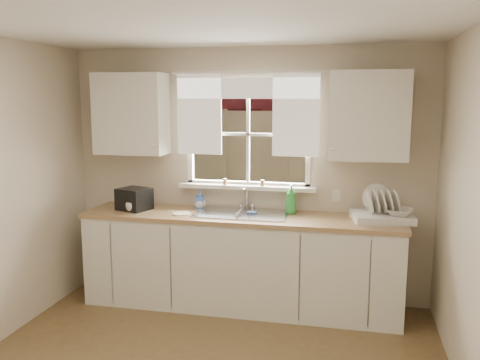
% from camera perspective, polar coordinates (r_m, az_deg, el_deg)
% --- Properties ---
extents(room_walls, '(3.62, 4.02, 2.50)m').
position_cam_1_polar(room_walls, '(3.12, -6.87, -5.19)').
color(room_walls, beige).
rests_on(room_walls, ground).
extents(ceiling, '(3.60, 4.00, 0.02)m').
position_cam_1_polar(ceiling, '(3.12, -6.92, 18.17)').
color(ceiling, silver).
rests_on(ceiling, room_walls).
extents(window, '(1.38, 0.16, 1.06)m').
position_cam_1_polar(window, '(5.05, 0.87, 3.27)').
color(window, white).
rests_on(window, room_walls).
extents(curtains, '(1.50, 0.03, 0.81)m').
position_cam_1_polar(curtains, '(4.97, 0.76, 8.35)').
color(curtains, white).
rests_on(curtains, room_walls).
extents(base_cabinets, '(3.00, 0.62, 0.87)m').
position_cam_1_polar(base_cabinets, '(4.96, 0.08, -9.27)').
color(base_cabinets, silver).
rests_on(base_cabinets, ground).
extents(countertop, '(3.04, 0.65, 0.04)m').
position_cam_1_polar(countertop, '(4.84, 0.08, -4.16)').
color(countertop, '#9F7A4F').
rests_on(countertop, base_cabinets).
extents(upper_cabinet_left, '(0.70, 0.33, 0.80)m').
position_cam_1_polar(upper_cabinet_left, '(5.21, -12.11, 7.27)').
color(upper_cabinet_left, silver).
rests_on(upper_cabinet_left, room_walls).
extents(upper_cabinet_right, '(0.70, 0.33, 0.80)m').
position_cam_1_polar(upper_cabinet_right, '(4.74, 14.27, 7.02)').
color(upper_cabinet_right, silver).
rests_on(upper_cabinet_right, room_walls).
extents(wall_outlet, '(0.08, 0.01, 0.12)m').
position_cam_1_polar(wall_outlet, '(4.99, 10.77, -1.67)').
color(wall_outlet, beige).
rests_on(wall_outlet, room_walls).
extents(sill_jars, '(0.42, 0.04, 0.06)m').
position_cam_1_polar(sill_jars, '(5.04, 0.38, -0.26)').
color(sill_jars, brown).
rests_on(sill_jars, window).
extents(backyard, '(20.00, 10.00, 6.13)m').
position_cam_1_polar(backyard, '(11.43, 10.68, 16.39)').
color(backyard, '#335421').
rests_on(backyard, ground).
extents(sink, '(0.88, 0.52, 0.40)m').
position_cam_1_polar(sink, '(4.88, 0.16, -4.67)').
color(sink, '#B7B7BC').
rests_on(sink, countertop).
extents(dish_rack, '(0.58, 0.48, 0.32)m').
position_cam_1_polar(dish_rack, '(4.77, 15.62, -3.60)').
color(dish_rack, silver).
rests_on(dish_rack, countertop).
extents(bowl, '(0.28, 0.28, 0.06)m').
position_cam_1_polar(bowl, '(4.72, 17.42, -3.45)').
color(bowl, silver).
rests_on(bowl, dish_rack).
extents(soap_bottle_a, '(0.11, 0.11, 0.29)m').
position_cam_1_polar(soap_bottle_a, '(4.88, 5.76, -2.13)').
color(soap_bottle_a, green).
rests_on(soap_bottle_a, countertop).
extents(soap_bottle_b, '(0.09, 0.10, 0.18)m').
position_cam_1_polar(soap_bottle_b, '(5.10, -4.54, -2.20)').
color(soap_bottle_b, blue).
rests_on(soap_bottle_b, countertop).
extents(soap_bottle_c, '(0.14, 0.14, 0.15)m').
position_cam_1_polar(soap_bottle_c, '(5.10, -4.53, -2.40)').
color(soap_bottle_c, beige).
rests_on(soap_bottle_c, countertop).
extents(saucer, '(0.17, 0.17, 0.01)m').
position_cam_1_polar(saucer, '(4.89, -6.61, -3.77)').
color(saucer, white).
rests_on(saucer, countertop).
extents(cup, '(0.16, 0.16, 0.10)m').
position_cam_1_polar(cup, '(5.06, -12.02, -2.95)').
color(cup, silver).
rests_on(cup, countertop).
extents(black_appliance, '(0.36, 0.34, 0.21)m').
position_cam_1_polar(black_appliance, '(5.14, -11.79, -2.10)').
color(black_appliance, black).
rests_on(black_appliance, countertop).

